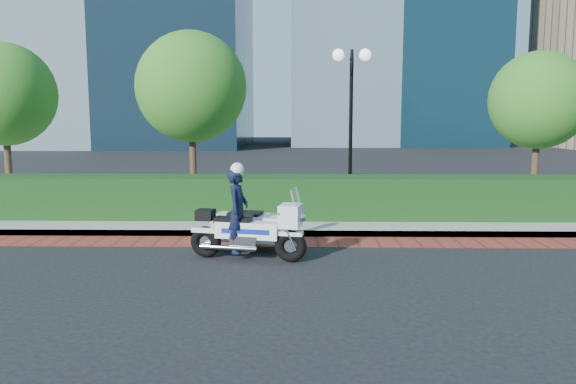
{
  "coord_description": "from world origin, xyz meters",
  "views": [
    {
      "loc": [
        -0.4,
        -9.92,
        2.61
      ],
      "look_at": [
        -0.62,
        1.91,
        1.0
      ],
      "focal_mm": 35.0,
      "sensor_mm": 36.0,
      "label": 1
    }
  ],
  "objects_px": {
    "police_motorcycle": "(248,223)",
    "tree_b": "(191,87)",
    "tree_c": "(539,100)",
    "lamppost": "(351,103)",
    "tree_a": "(4,95)"
  },
  "relations": [
    {
      "from": "lamppost",
      "to": "tree_b",
      "type": "bearing_deg",
      "value": 163.89
    },
    {
      "from": "lamppost",
      "to": "police_motorcycle",
      "type": "bearing_deg",
      "value": -115.99
    },
    {
      "from": "lamppost",
      "to": "tree_a",
      "type": "relative_size",
      "value": 0.92
    },
    {
      "from": "tree_b",
      "to": "tree_c",
      "type": "height_order",
      "value": "tree_b"
    },
    {
      "from": "tree_a",
      "to": "lamppost",
      "type": "bearing_deg",
      "value": -7.41
    },
    {
      "from": "police_motorcycle",
      "to": "tree_b",
      "type": "bearing_deg",
      "value": 120.82
    },
    {
      "from": "police_motorcycle",
      "to": "tree_c",
      "type": "bearing_deg",
      "value": 49.38
    },
    {
      "from": "tree_c",
      "to": "police_motorcycle",
      "type": "bearing_deg",
      "value": -142.07
    },
    {
      "from": "tree_c",
      "to": "police_motorcycle",
      "type": "distance_m",
      "value": 10.25
    },
    {
      "from": "lamppost",
      "to": "police_motorcycle",
      "type": "xyz_separation_m",
      "value": [
        -2.35,
        -4.82,
        -2.35
      ]
    },
    {
      "from": "police_motorcycle",
      "to": "tree_a",
      "type": "bearing_deg",
      "value": 152.8
    },
    {
      "from": "tree_b",
      "to": "police_motorcycle",
      "type": "distance_m",
      "value": 7.07
    },
    {
      "from": "lamppost",
      "to": "tree_b",
      "type": "relative_size",
      "value": 0.86
    },
    {
      "from": "tree_c",
      "to": "tree_b",
      "type": "bearing_deg",
      "value": 180.0
    },
    {
      "from": "tree_b",
      "to": "tree_c",
      "type": "xyz_separation_m",
      "value": [
        10.0,
        -0.0,
        -0.39
      ]
    }
  ]
}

